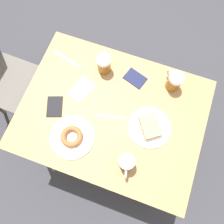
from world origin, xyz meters
The scene contains 12 objects.
ground_plane centered at (0.00, 0.00, 0.00)m, with size 8.00×8.00×0.00m, color #333338.
table centered at (0.00, 0.00, 0.65)m, with size 0.80×1.06×0.71m.
plate_with_cake centered at (-0.01, -0.23, 0.73)m, with size 0.24×0.24×0.05m.
plate_with_donut centered at (-0.21, 0.16, 0.73)m, with size 0.25×0.25×0.04m.
beer_mug_left centered at (0.25, 0.14, 0.77)m, with size 0.12×0.08×0.12m.
beer_mug_center centered at (-0.24, -0.17, 0.77)m, with size 0.12×0.08×0.12m.
beer_mug_right centered at (0.28, -0.28, 0.77)m, with size 0.11×0.10×0.12m.
napkin_folded centered at (0.08, 0.22, 0.71)m, with size 0.17×0.14×0.00m.
fork centered at (-0.02, 0.00, 0.71)m, with size 0.05×0.16×0.00m.
knife centered at (0.24, 0.39, 0.71)m, with size 0.07×0.19×0.00m.
passport_near_edge centered at (-0.08, 0.33, 0.71)m, with size 0.15×0.13×0.01m.
passport_far_edge centered at (0.25, -0.06, 0.71)m, with size 0.12×0.15×0.01m.
Camera 1 is at (-0.34, -0.12, 1.92)m, focal length 35.00 mm.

